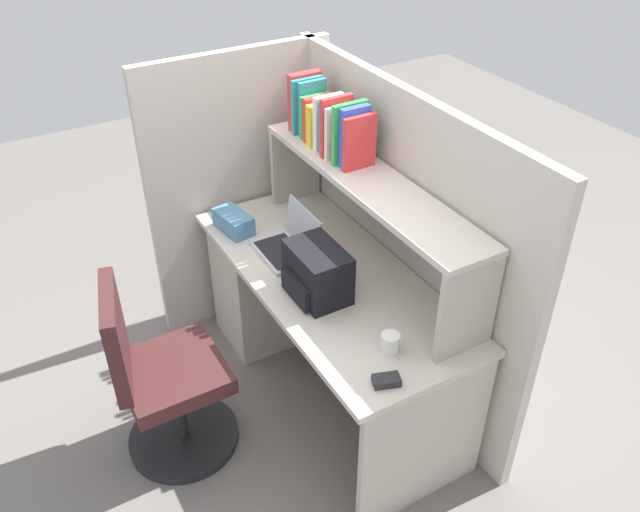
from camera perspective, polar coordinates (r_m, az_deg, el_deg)
ground_plane at (r=3.52m, az=0.72°, el=-11.15°), size 8.00×8.00×0.00m
desk at (r=3.51m, az=-2.46°, el=-2.56°), size 1.60×0.70×0.73m
cubicle_partition_rear at (r=3.19m, az=6.71°, el=1.11°), size 1.84×0.05×1.55m
cubicle_partition_left at (r=3.64m, az=-6.72°, el=5.71°), size 0.05×1.06×1.55m
overhead_hutch at (r=2.94m, az=4.25°, el=5.11°), size 1.44×0.28×0.45m
reference_books_on_shelf at (r=3.11m, az=0.77°, el=11.62°), size 0.53×0.18×0.29m
laptop at (r=3.16m, az=-2.58°, el=1.13°), size 0.31×0.25×0.22m
backpack at (r=2.85m, az=-0.31°, el=-1.47°), size 0.30×0.22×0.24m
computer_mouse at (r=2.52m, az=5.79°, el=-10.72°), size 0.09×0.12×0.03m
paper_cup at (r=2.63m, az=6.11°, el=-7.52°), size 0.08×0.08×0.08m
tissue_box at (r=3.35m, az=-7.53°, el=2.96°), size 0.24×0.15×0.10m
office_chair at (r=3.06m, az=-13.59°, el=-10.78°), size 0.52×0.53×0.93m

